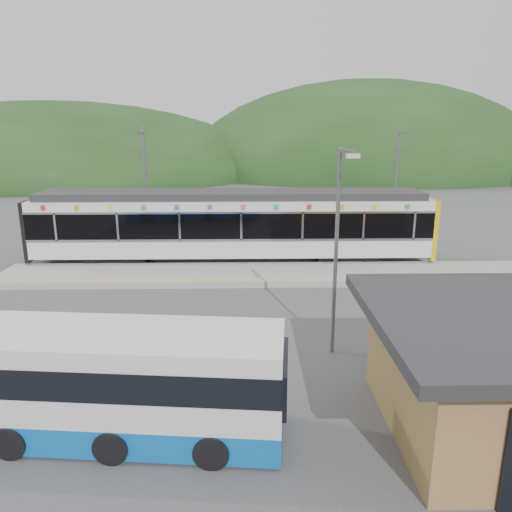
{
  "coord_description": "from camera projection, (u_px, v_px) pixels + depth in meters",
  "views": [
    {
      "loc": [
        -1.43,
        -19.34,
        7.16
      ],
      "look_at": [
        -1.01,
        1.0,
        1.68
      ],
      "focal_mm": 35.0,
      "sensor_mm": 36.0,
      "label": 1
    }
  ],
  "objects": [
    {
      "name": "platform",
      "position": [
        276.0,
        274.0,
        23.7
      ],
      "size": [
        26.0,
        3.2,
        0.3
      ],
      "primitive_type": "cube",
      "color": "#9E9E99",
      "rests_on": "ground"
    },
    {
      "name": "catenary_mast_west",
      "position": [
        146.0,
        187.0,
        27.73
      ],
      "size": [
        0.18,
        1.8,
        7.0
      ],
      "color": "slate",
      "rests_on": "ground"
    },
    {
      "name": "hills",
      "position": [
        393.0,
        265.0,
        25.79
      ],
      "size": [
        146.0,
        149.0,
        26.0
      ],
      "color": "#1E3D19",
      "rests_on": "ground"
    },
    {
      "name": "yellow_line",
      "position": [
        278.0,
        280.0,
        22.41
      ],
      "size": [
        26.0,
        0.1,
        0.01
      ],
      "primitive_type": "cube",
      "color": "yellow",
      "rests_on": "platform"
    },
    {
      "name": "ground",
      "position": [
        281.0,
        301.0,
        20.56
      ],
      "size": [
        120.0,
        120.0,
        0.0
      ],
      "primitive_type": "plane",
      "color": "#4C4C4F",
      "rests_on": "ground"
    },
    {
      "name": "train",
      "position": [
        232.0,
        224.0,
        25.77
      ],
      "size": [
        20.44,
        3.01,
        3.74
      ],
      "color": "black",
      "rests_on": "ground"
    },
    {
      "name": "lamp_post",
      "position": [
        337.0,
        236.0,
        14.94
      ],
      "size": [
        0.38,
        1.15,
        6.46
      ],
      "rotation": [
        0.0,
        0.0,
        0.17
      ],
      "color": "slate",
      "rests_on": "ground"
    },
    {
      "name": "catenary_mast_east",
      "position": [
        396.0,
        186.0,
        28.01
      ],
      "size": [
        0.18,
        1.8,
        7.0
      ],
      "color": "slate",
      "rests_on": "ground"
    },
    {
      "name": "bus",
      "position": [
        77.0,
        385.0,
        11.57
      ],
      "size": [
        9.75,
        3.11,
        2.61
      ],
      "rotation": [
        0.0,
        0.0,
        -0.09
      ],
      "color": "blue",
      "rests_on": "ground"
    }
  ]
}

